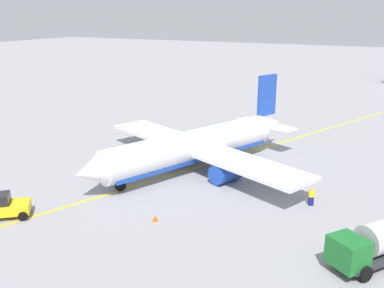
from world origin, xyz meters
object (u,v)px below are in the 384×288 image
pushback_tug (7,206)px  safety_cone_nose (155,218)px  refueling_worker (311,197)px  airplane (195,147)px

pushback_tug → safety_cone_nose: bearing=114.1°
refueling_worker → pushback_tug: bearing=-57.5°
safety_cone_nose → pushback_tug: bearing=-65.9°
refueling_worker → safety_cone_nose: 14.48m
airplane → pushback_tug: (18.45, -8.95, -1.59)m
pushback_tug → airplane: bearing=154.1°
pushback_tug → safety_cone_nose: pushback_tug is taller
airplane → pushback_tug: bearing=-25.9°
pushback_tug → refueling_worker: 27.13m
airplane → safety_cone_nose: (13.18, 2.86, -2.32)m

